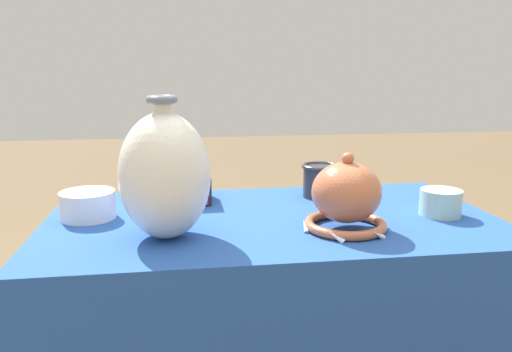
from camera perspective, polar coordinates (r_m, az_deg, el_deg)
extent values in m
cylinder|color=brown|center=(1.63, -18.02, -16.06)|extent=(0.04, 0.04, 0.72)
cylinder|color=brown|center=(1.75, 16.87, -13.86)|extent=(0.04, 0.04, 0.72)
cube|color=brown|center=(1.26, 1.82, -5.57)|extent=(1.09, 0.58, 0.03)
cube|color=#234C9E|center=(1.25, 1.83, -4.78)|extent=(1.11, 0.60, 0.01)
cube|color=#234C9E|center=(1.04, 4.86, -17.74)|extent=(1.11, 0.01, 0.31)
ellipsoid|color=white|center=(1.08, -10.38, -0.01)|extent=(0.20, 0.20, 0.27)
cylinder|color=white|center=(1.06, -10.68, 7.75)|extent=(0.04, 0.04, 0.03)
torus|color=slate|center=(1.06, -10.72, 8.59)|extent=(0.07, 0.07, 0.02)
torus|color=#BC6642|center=(1.17, 10.16, -5.45)|extent=(0.19, 0.19, 0.02)
ellipsoid|color=#BC6642|center=(1.15, 10.30, -1.84)|extent=(0.16, 0.16, 0.14)
sphere|color=#BC6642|center=(1.13, 10.45, 1.97)|extent=(0.03, 0.03, 0.03)
cone|color=white|center=(1.20, 14.46, -5.17)|extent=(0.01, 0.04, 0.03)
cone|color=white|center=(1.26, 11.03, -4.21)|extent=(0.04, 0.03, 0.03)
cone|color=white|center=(1.23, 6.86, -4.44)|extent=(0.04, 0.03, 0.03)
cone|color=white|center=(1.14, 5.63, -5.72)|extent=(0.01, 0.04, 0.03)
cone|color=white|center=(1.08, 9.13, -6.89)|extent=(0.04, 0.03, 0.03)
cone|color=white|center=(1.11, 13.82, -6.55)|extent=(0.04, 0.03, 0.03)
cube|color=#232328|center=(1.39, -8.68, -1.39)|extent=(0.17, 0.13, 0.08)
cube|color=#B23384|center=(1.33, -8.64, -2.08)|extent=(0.15, 0.01, 0.06)
cylinder|color=#2D2D33|center=(1.44, 7.31, -0.64)|extent=(0.10, 0.10, 0.09)
torus|color=#2D2D33|center=(1.43, 7.36, 1.11)|extent=(0.11, 0.11, 0.01)
cylinder|color=white|center=(1.29, -18.66, -3.14)|extent=(0.13, 0.13, 0.07)
cylinder|color=#A8CCB7|center=(1.33, 20.35, -2.86)|extent=(0.10, 0.10, 0.07)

